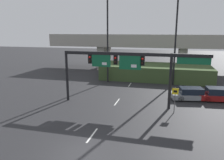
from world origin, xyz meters
name	(u,v)px	position (x,y,z in m)	size (l,w,h in m)	color
ground_plane	(79,153)	(0.00, 0.00, 0.00)	(160.00, 160.00, 0.00)	#262628
lane_markings	(124,92)	(0.00, 14.68, 0.00)	(0.14, 43.07, 0.01)	silver
signal_gantry	(127,63)	(1.16, 9.90, 4.53)	(14.91, 0.44, 5.57)	black
speed_limit_sign	(175,97)	(6.05, 8.82, 1.63)	(0.60, 0.11, 2.50)	#4C4C4C
highway_light_pole_near	(108,35)	(-3.62, 19.74, 7.14)	(0.70, 0.36, 13.52)	black
highway_light_pole_far	(177,19)	(6.06, 20.23, 9.23)	(0.70, 0.36, 17.69)	black
overpass_bridge	(142,45)	(0.00, 31.93, 4.94)	(36.68, 7.12, 7.03)	#A39E93
grass_embankment	(155,72)	(3.32, 23.88, 1.13)	(17.22, 7.08, 2.26)	#384C28
parked_sedan_near_right	(192,94)	(8.09, 13.57, 0.65)	(4.98, 2.67, 1.40)	gray
parked_sedan_mid_right	(219,95)	(10.97, 13.93, 0.69)	(4.83, 2.32, 1.50)	maroon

